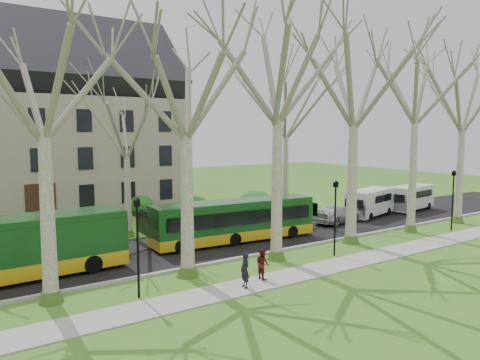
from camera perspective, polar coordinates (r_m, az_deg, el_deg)
name	(u,v)px	position (r m, az deg, el deg)	size (l,w,h in m)	color
ground	(239,269)	(24.95, -0.07, -10.78)	(120.00, 120.00, 0.00)	#3C7421
sidewalk	(269,281)	(23.02, 3.55, -12.17)	(70.00, 2.00, 0.06)	gray
road	(189,247)	(29.47, -6.22, -8.11)	(80.00, 8.00, 0.06)	black
curb	(224,261)	(26.13, -1.97, -9.84)	(80.00, 0.25, 0.14)	#A5A39E
building	(22,120)	(44.30, -25.05, 6.59)	(26.50, 12.20, 16.00)	gray
tree_row_verge	(236,135)	(24.12, -0.48, 5.52)	(49.00, 7.00, 14.00)	gray
tree_row_far	(133,148)	(33.02, -12.96, 3.78)	(33.00, 7.00, 12.00)	gray
lamp_row	(251,224)	(23.53, 1.32, -5.35)	(36.22, 0.22, 4.30)	black
hedges	(74,218)	(35.35, -19.63, -4.43)	(30.60, 8.60, 2.00)	#17511A
bus_follow	(234,220)	(30.31, -0.70, -4.95)	(11.01, 2.29, 2.75)	#134218
sedan	(337,215)	(37.18, 11.72, -4.15)	(1.83, 4.51, 1.31)	silver
van_a	(370,203)	(40.51, 15.57, -2.72)	(5.19, 1.89, 2.27)	silver
van_b	(411,198)	(44.71, 20.15, -2.08)	(5.11, 1.86, 2.23)	silver
pedestrian_a	(245,270)	(21.74, 0.61, -10.94)	(0.59, 0.39, 1.62)	black
pedestrian_b	(262,264)	(23.00, 2.74, -10.18)	(0.72, 0.56, 1.47)	#551513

